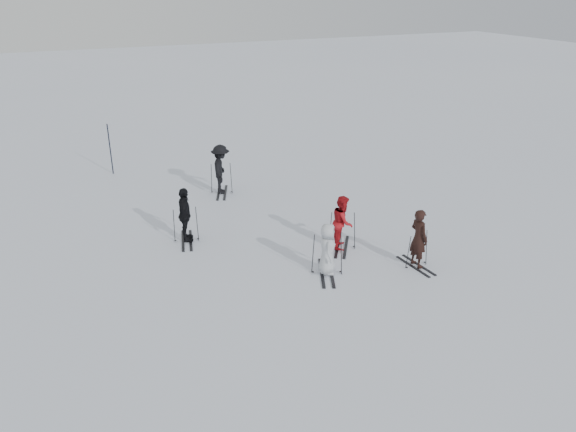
{
  "coord_description": "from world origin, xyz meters",
  "views": [
    {
      "loc": [
        -6.79,
        -14.11,
        8.08
      ],
      "look_at": [
        0.0,
        1.0,
        1.0
      ],
      "focal_mm": 35.0,
      "sensor_mm": 36.0,
      "label": 1
    }
  ],
  "objects_px": {
    "skier_near_dark": "(419,239)",
    "piste_marker": "(110,149)",
    "skier_red": "(343,223)",
    "skier_uphill_far": "(221,170)",
    "skier_uphill_left": "(185,216)",
    "skier_grey": "(327,250)"
  },
  "relations": [
    {
      "from": "skier_grey",
      "to": "skier_uphill_far",
      "type": "xyz_separation_m",
      "value": [
        -0.73,
        7.69,
        0.2
      ]
    },
    {
      "from": "skier_red",
      "to": "skier_uphill_far",
      "type": "height_order",
      "value": "skier_uphill_far"
    },
    {
      "from": "skier_grey",
      "to": "piste_marker",
      "type": "bearing_deg",
      "value": 43.47
    },
    {
      "from": "skier_uphill_far",
      "to": "skier_near_dark",
      "type": "bearing_deg",
      "value": -136.65
    },
    {
      "from": "skier_red",
      "to": "skier_grey",
      "type": "height_order",
      "value": "skier_red"
    },
    {
      "from": "skier_uphill_far",
      "to": "piste_marker",
      "type": "distance_m",
      "value": 5.68
    },
    {
      "from": "skier_near_dark",
      "to": "skier_red",
      "type": "bearing_deg",
      "value": 30.43
    },
    {
      "from": "skier_red",
      "to": "skier_uphill_far",
      "type": "bearing_deg",
      "value": 51.01
    },
    {
      "from": "skier_uphill_left",
      "to": "skier_grey",
      "type": "bearing_deg",
      "value": -126.59
    },
    {
      "from": "skier_uphill_left",
      "to": "skier_uphill_far",
      "type": "distance_m",
      "value": 4.55
    },
    {
      "from": "skier_near_dark",
      "to": "skier_uphill_left",
      "type": "xyz_separation_m",
      "value": [
        -5.88,
        4.57,
        0.0
      ]
    },
    {
      "from": "skier_uphill_left",
      "to": "skier_uphill_far",
      "type": "xyz_separation_m",
      "value": [
        2.47,
        3.83,
        0.07
      ]
    },
    {
      "from": "skier_near_dark",
      "to": "piste_marker",
      "type": "relative_size",
      "value": 0.81
    },
    {
      "from": "skier_near_dark",
      "to": "skier_uphill_far",
      "type": "relative_size",
      "value": 0.92
    },
    {
      "from": "skier_near_dark",
      "to": "skier_uphill_far",
      "type": "height_order",
      "value": "skier_uphill_far"
    },
    {
      "from": "skier_near_dark",
      "to": "skier_grey",
      "type": "height_order",
      "value": "skier_near_dark"
    },
    {
      "from": "skier_uphill_left",
      "to": "skier_uphill_far",
      "type": "bearing_deg",
      "value": -19.03
    },
    {
      "from": "skier_near_dark",
      "to": "piste_marker",
      "type": "height_order",
      "value": "piste_marker"
    },
    {
      "from": "skier_uphill_far",
      "to": "piste_marker",
      "type": "xyz_separation_m",
      "value": [
        -3.67,
        4.34,
        0.14
      ]
    },
    {
      "from": "skier_red",
      "to": "skier_uphill_left",
      "type": "distance_m",
      "value": 5.12
    },
    {
      "from": "piste_marker",
      "to": "skier_red",
      "type": "bearing_deg",
      "value": -62.04
    },
    {
      "from": "skier_near_dark",
      "to": "piste_marker",
      "type": "distance_m",
      "value": 14.57
    }
  ]
}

